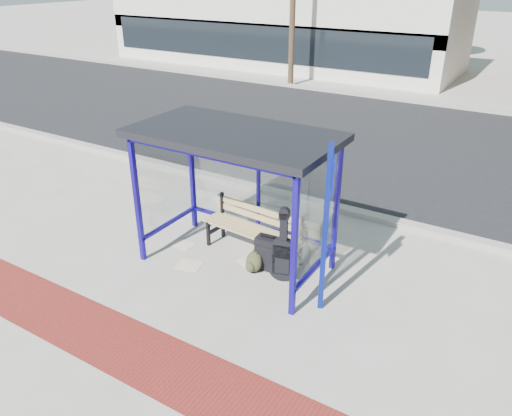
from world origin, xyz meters
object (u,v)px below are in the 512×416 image
Objects in this scene: guitar_bag at (283,256)px; suitcase at (267,253)px; bench at (255,228)px; backpack at (253,263)px.

suitcase is at bearing 140.75° from guitar_bag.
suitcase is at bearing -32.11° from bench.
suitcase is 0.28m from backpack.
bench is at bearing 137.91° from suitcase.
bench is 5.42× the size of backpack.
guitar_bag reaches higher than bench.
suitcase reaches higher than backpack.
suitcase is (0.44, -0.33, -0.22)m from bench.
backpack is (0.29, -0.53, -0.35)m from bench.
bench is at bearing 131.96° from guitar_bag.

